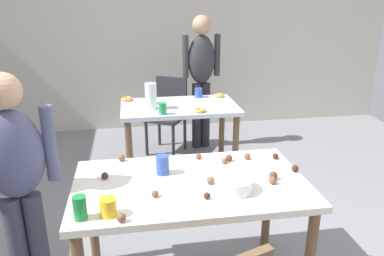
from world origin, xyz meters
The scene contains 32 objects.
wall_back centered at (0.00, 3.20, 1.30)m, with size 6.40×0.10×2.60m, color beige.
dining_table_near centered at (-0.12, -0.04, 0.66)m, with size 1.35×0.80×0.75m.
dining_table_far centered at (0.02, 1.57, 0.64)m, with size 1.13×0.68×0.75m.
chair_far_table centered at (-0.02, 2.26, 0.50)m, with size 0.55×0.55×0.87m.
person_girl_near centered at (-1.08, 0.00, 0.84)m, with size 0.45×0.27×1.42m.
person_adult_far centered at (0.38, 2.30, 0.94)m, with size 0.46×0.24×1.56m.
mixing_bowl centered at (0.10, -0.18, 0.79)m, with size 0.21×0.21×0.07m, color white.
soda_can centered at (-0.71, -0.34, 0.81)m, with size 0.07×0.07×0.12m, color #198438.
fork_near centered at (-0.08, 0.14, 0.75)m, with size 0.17×0.02×0.01m, color silver.
cup_near_0 centered at (-0.58, -0.33, 0.80)m, with size 0.08×0.08×0.09m, color yellow.
cup_near_1 centered at (-0.28, 0.09, 0.81)m, with size 0.08×0.08×0.12m, color #3351B2.
cake_ball_0 centered at (-0.52, -0.40, 0.77)m, with size 0.05×0.05×0.05m, color brown.
cake_ball_1 centered at (0.30, 0.22, 0.77)m, with size 0.04×0.04×0.04m, color brown.
cake_ball_2 centered at (0.34, -0.14, 0.77)m, with size 0.05×0.05×0.05m, color brown.
cake_ball_3 centered at (-0.02, -0.09, 0.77)m, with size 0.04×0.04×0.04m, color brown.
cake_ball_4 centered at (0.17, 0.21, 0.77)m, with size 0.04×0.04×0.04m, color brown.
cake_ball_5 centered at (0.36, -0.09, 0.78)m, with size 0.05×0.05×0.05m, color brown.
cake_ball_6 centered at (0.13, 0.17, 0.77)m, with size 0.04×0.04×0.04m, color brown.
cake_ball_7 centered at (-0.62, 0.08, 0.77)m, with size 0.04×0.04×0.04m, color #3D2319.
cake_ball_8 centered at (-0.34, -0.19, 0.77)m, with size 0.04×0.04×0.04m, color brown.
cake_ball_9 centered at (-0.02, 0.27, 0.77)m, with size 0.04×0.04×0.04m, color brown.
cake_ball_10 centered at (0.48, 0.19, 0.77)m, with size 0.04×0.04×0.04m, color #3D2319.
cake_ball_11 centered at (-0.07, -0.25, 0.77)m, with size 0.04×0.04×0.04m, color #3D2319.
cake_ball_12 centered at (-0.52, 0.32, 0.77)m, with size 0.05×0.05×0.05m, color brown.
cake_ball_13 centered at (0.53, -0.01, 0.77)m, with size 0.04×0.04×0.04m, color #3D2319.
pitcher_far centered at (-0.26, 1.48, 0.87)m, with size 0.11×0.11×0.25m, color white.
cup_far_0 centered at (-0.17, 1.30, 0.81)m, with size 0.07×0.07×0.11m, color green.
cup_far_1 centered at (0.26, 1.84, 0.80)m, with size 0.08×0.08×0.10m, color #3351B2.
cup_far_2 centered at (-0.24, 1.67, 0.80)m, with size 0.08×0.08×0.10m, color red.
donut_far_0 centered at (0.48, 1.82, 0.77)m, with size 0.11×0.11×0.03m, color gold.
donut_far_1 centered at (0.18, 1.31, 0.77)m, with size 0.11×0.11×0.03m, color gold.
donut_far_2 centered at (-0.48, 1.83, 0.77)m, with size 0.11×0.11×0.03m, color gold.
Camera 1 is at (-0.44, -2.01, 1.79)m, focal length 35.82 mm.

